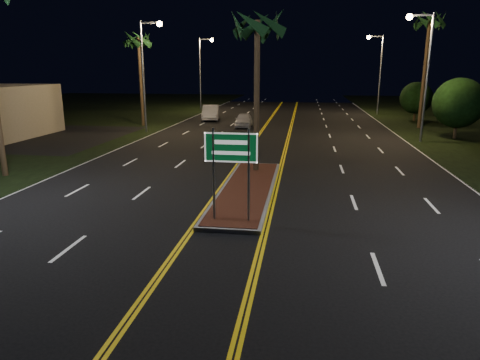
% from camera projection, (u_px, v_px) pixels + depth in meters
% --- Properties ---
extents(ground, '(120.00, 120.00, 0.00)m').
position_uv_depth(ground, '(215.00, 258.00, 12.22)').
color(ground, black).
rests_on(ground, ground).
extents(median_island, '(2.25, 10.25, 0.17)m').
position_uv_depth(median_island, '(247.00, 189.00, 18.90)').
color(median_island, gray).
rests_on(median_island, ground).
extents(highway_sign, '(1.80, 0.08, 3.20)m').
position_uv_depth(highway_sign, '(231.00, 156.00, 14.30)').
color(highway_sign, gray).
rests_on(highway_sign, ground).
extents(streetlight_left_mid, '(1.91, 0.44, 9.00)m').
position_uv_depth(streetlight_left_mid, '(147.00, 64.00, 35.28)').
color(streetlight_left_mid, gray).
rests_on(streetlight_left_mid, ground).
extents(streetlight_left_far, '(1.91, 0.44, 9.00)m').
position_uv_depth(streetlight_left_far, '(203.00, 66.00, 54.43)').
color(streetlight_left_far, gray).
rests_on(streetlight_left_far, ground).
extents(streetlight_right_mid, '(1.91, 0.44, 9.00)m').
position_uv_depth(streetlight_right_mid, '(423.00, 63.00, 30.35)').
color(streetlight_right_mid, gray).
rests_on(streetlight_right_mid, ground).
extents(streetlight_right_far, '(1.91, 0.44, 9.00)m').
position_uv_depth(streetlight_right_far, '(378.00, 65.00, 49.50)').
color(streetlight_right_far, gray).
rests_on(streetlight_right_far, ground).
extents(palm_median, '(2.40, 2.40, 8.30)m').
position_uv_depth(palm_median, '(257.00, 25.00, 20.44)').
color(palm_median, '#382819').
rests_on(palm_median, ground).
extents(palm_left_far, '(2.40, 2.40, 8.80)m').
position_uv_depth(palm_left_far, '(138.00, 41.00, 38.90)').
color(palm_left_far, '#382819').
rests_on(palm_left_far, ground).
extents(palm_right_far, '(2.40, 2.40, 10.30)m').
position_uv_depth(palm_right_far, '(430.00, 22.00, 36.82)').
color(palm_right_far, '#382819').
rests_on(palm_right_far, ground).
extents(shrub_mid, '(3.78, 3.78, 4.62)m').
position_uv_depth(shrub_mid, '(459.00, 103.00, 32.52)').
color(shrub_mid, '#382819').
rests_on(shrub_mid, ground).
extents(shrub_far, '(3.24, 3.24, 3.96)m').
position_uv_depth(shrub_far, '(416.00, 98.00, 44.13)').
color(shrub_far, '#382819').
rests_on(shrub_far, ground).
extents(car_near, '(2.15, 4.58, 1.50)m').
position_uv_depth(car_near, '(244.00, 119.00, 39.65)').
color(car_near, silver).
rests_on(car_near, ground).
extents(car_far, '(3.17, 5.73, 1.81)m').
position_uv_depth(car_far, '(211.00, 111.00, 45.09)').
color(car_far, silver).
rests_on(car_far, ground).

